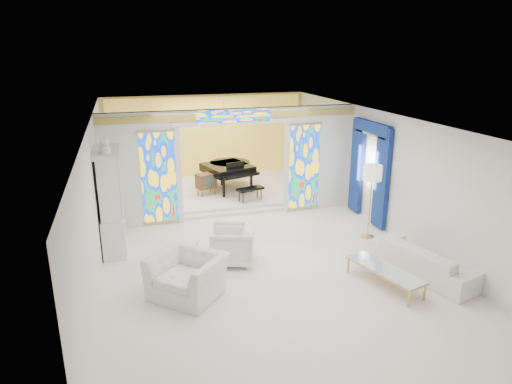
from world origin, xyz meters
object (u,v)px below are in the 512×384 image
object	(u,v)px
china_cabinet	(111,202)
armchair_left	(187,276)
tv_console	(206,181)
armchair_right	(232,245)
coffee_table	(385,270)
sofa	(425,260)
grand_piano	(229,168)

from	to	relation	value
china_cabinet	armchair_left	world-z (taller)	china_cabinet
armchair_left	tv_console	bearing A→B (deg)	119.27
armchair_right	coffee_table	world-z (taller)	armchair_right
china_cabinet	coffee_table	xyz separation A→B (m)	(5.11, -3.31, -0.82)
armchair_left	coffee_table	world-z (taller)	armchair_left
armchair_right	tv_console	size ratio (longest dim) A/B	1.39
armchair_left	sofa	world-z (taller)	armchair_left
armchair_left	tv_console	size ratio (longest dim) A/B	1.91
tv_console	grand_piano	bearing A→B (deg)	10.37
armchair_right	tv_console	xyz separation A→B (m)	(0.26, 4.46, 0.19)
china_cabinet	armchair_right	xyz separation A→B (m)	(2.47, -1.44, -0.75)
armchair_right	grand_piano	bearing A→B (deg)	-175.66
tv_console	sofa	bearing A→B (deg)	-78.02
coffee_table	tv_console	bearing A→B (deg)	110.64
armchair_left	coffee_table	bearing A→B (deg)	32.46
armchair_right	sofa	xyz separation A→B (m)	(3.70, -1.69, -0.08)
armchair_left	sofa	size ratio (longest dim) A/B	0.55
coffee_table	tv_console	xyz separation A→B (m)	(-2.39, 6.33, 0.26)
armchair_right	coffee_table	distance (m)	3.24
sofa	china_cabinet	bearing A→B (deg)	47.77
coffee_table	grand_piano	distance (m)	6.97
china_cabinet	tv_console	world-z (taller)	china_cabinet
coffee_table	china_cabinet	bearing A→B (deg)	147.06
china_cabinet	grand_piano	bearing A→B (deg)	44.13
sofa	tv_console	bearing A→B (deg)	13.92
china_cabinet	armchair_right	bearing A→B (deg)	-30.27
sofa	grand_piano	size ratio (longest dim) A/B	0.84
grand_piano	sofa	bearing A→B (deg)	-85.18
grand_piano	tv_console	world-z (taller)	grand_piano
sofa	grand_piano	bearing A→B (deg)	6.18
armchair_left	armchair_right	bearing A→B (deg)	88.22
armchair_left	armchair_right	size ratio (longest dim) A/B	1.38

